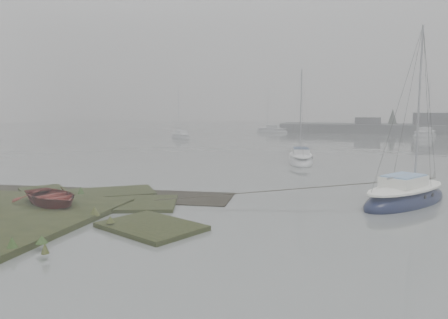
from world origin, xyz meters
TOP-DOWN VIEW (x-y plane):
  - ground at (0.00, 30.00)m, footprint 160.00×160.00m
  - sailboat_main at (9.70, 6.38)m, footprint 5.03×6.11m
  - sailboat_white at (3.65, 19.22)m, footprint 2.73×5.73m
  - sailboat_far_a at (-14.82, 40.97)m, footprint 4.73×4.64m
  - sailboat_far_b at (17.67, 53.90)m, footprint 4.92×6.26m
  - sailboat_far_c at (-5.21, 57.59)m, footprint 5.90×3.18m
  - dinghy at (-4.81, 1.00)m, footprint 4.18×3.80m

SIDE VIEW (x-z plane):
  - ground at x=0.00m, z-range 0.00..0.00m
  - sailboat_far_a at x=-14.82m, z-range -3.30..3.74m
  - sailboat_white at x=3.65m, z-range -3.64..4.12m
  - sailboat_far_c at x=-5.21m, z-range -3.72..4.21m
  - sailboat_main at x=9.70m, z-range -4.00..4.52m
  - sailboat_far_b at x=17.67m, z-range -4.05..4.58m
  - dinghy at x=-4.81m, z-range 0.22..0.93m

